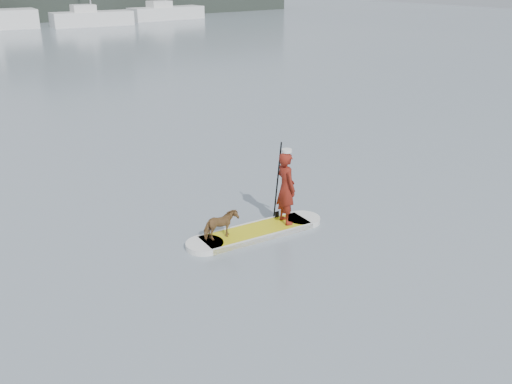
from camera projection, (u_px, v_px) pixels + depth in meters
ground at (227, 186)px, 15.24m from camera, size 140.00×140.00×0.00m
paddleboard at (256, 232)px, 12.46m from camera, size 3.28×1.11×0.12m
paddler at (286, 188)px, 12.51m from camera, size 0.50×0.66×1.64m
white_cap at (287, 151)px, 12.19m from camera, size 0.22×0.22×0.07m
dog at (221, 225)px, 11.92m from camera, size 0.76×0.39×0.62m
paddle at (277, 190)px, 12.80m from camera, size 0.10×0.30×2.00m
sailboat_e at (91, 17)px, 55.43m from camera, size 7.92×3.46×11.11m
sailboat_f at (166, 12)px, 62.00m from camera, size 8.37×2.61×12.47m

